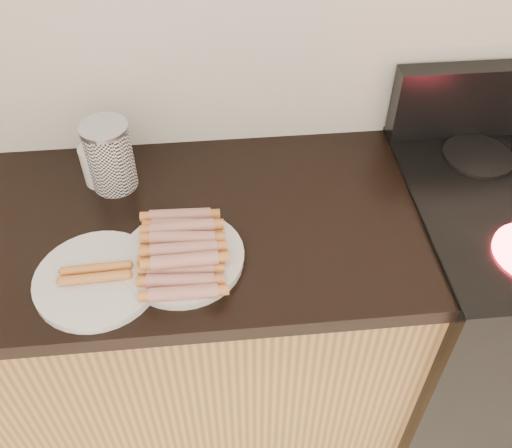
{
  "coord_description": "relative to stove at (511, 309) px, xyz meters",
  "views": [
    {
      "loc": [
        -0.08,
        0.74,
        1.85
      ],
      "look_at": [
        0.01,
        1.62,
        0.95
      ],
      "focal_mm": 40.0,
      "sensor_mm": 36.0,
      "label": 1
    }
  ],
  "objects": [
    {
      "name": "cabinet_base",
      "position": [
        -1.48,
        0.01,
        -0.03
      ],
      "size": [
        2.2,
        0.59,
        0.86
      ],
      "primitive_type": "cube",
      "color": "#A27544",
      "rests_on": "floor"
    },
    {
      "name": "stove",
      "position": [
        0.0,
        0.0,
        0.0
      ],
      "size": [
        0.76,
        0.65,
        0.91
      ],
      "color": "black",
      "rests_on": "floor"
    },
    {
      "name": "burner_far_left",
      "position": [
        -0.17,
        0.17,
        0.46
      ],
      "size": [
        0.18,
        0.18,
        0.01
      ],
      "primitive_type": "cylinder",
      "color": "black",
      "rests_on": "stove"
    },
    {
      "name": "main_plate",
      "position": [
        -0.94,
        -0.11,
        0.45
      ],
      "size": [
        0.34,
        0.34,
        0.02
      ],
      "primitive_type": "cylinder",
      "rotation": [
        0.0,
        0.0,
        -0.34
      ],
      "color": "white",
      "rests_on": "counter_slab"
    },
    {
      "name": "side_plate",
      "position": [
        -1.12,
        -0.15,
        0.45
      ],
      "size": [
        0.32,
        0.32,
        0.02
      ],
      "primitive_type": "cylinder",
      "rotation": [
        0.0,
        0.0,
        -0.22
      ],
      "color": "white",
      "rests_on": "counter_slab"
    },
    {
      "name": "hotdog_pile",
      "position": [
        -0.94,
        -0.11,
        0.49
      ],
      "size": [
        0.14,
        0.26,
        0.06
      ],
      "rotation": [
        0.0,
        0.0,
        -0.06
      ],
      "color": "brown",
      "rests_on": "main_plate"
    },
    {
      "name": "plain_sausages",
      "position": [
        -1.12,
        -0.15,
        0.47
      ],
      "size": [
        0.14,
        0.05,
        0.02
      ],
      "rotation": [
        0.0,
        0.0,
        0.04
      ],
      "color": "#D35E36",
      "rests_on": "side_plate"
    },
    {
      "name": "canister",
      "position": [
        -1.1,
        0.17,
        0.53
      ],
      "size": [
        0.11,
        0.11,
        0.18
      ],
      "rotation": [
        0.0,
        0.0,
        -0.37
      ],
      "color": "silver",
      "rests_on": "counter_slab"
    },
    {
      "name": "mug",
      "position": [
        -1.14,
        0.19,
        0.5
      ],
      "size": [
        0.1,
        0.1,
        0.1
      ],
      "primitive_type": "cylinder",
      "rotation": [
        0.0,
        0.0,
        0.24
      ],
      "color": "silver",
      "rests_on": "counter_slab"
    }
  ]
}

